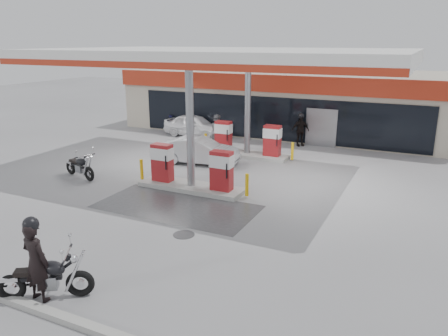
% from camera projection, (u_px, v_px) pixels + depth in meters
% --- Properties ---
extents(ground, '(90.00, 90.00, 0.00)m').
position_uv_depth(ground, '(165.00, 205.00, 16.49)').
color(ground, gray).
rests_on(ground, ground).
extents(wet_patch, '(6.00, 3.00, 0.00)m').
position_uv_depth(wet_patch, '(177.00, 207.00, 16.28)').
color(wet_patch, '#4C4C4F').
rests_on(wet_patch, ground).
extents(drain_cover, '(0.70, 0.70, 0.01)m').
position_uv_depth(drain_cover, '(184.00, 235.00, 13.93)').
color(drain_cover, '#38383A').
rests_on(drain_cover, ground).
extents(kerb, '(28.00, 0.25, 0.15)m').
position_uv_depth(kerb, '(4.00, 297.00, 10.41)').
color(kerb, gray).
rests_on(kerb, ground).
extents(store_building, '(22.00, 8.22, 4.00)m').
position_uv_depth(store_building, '(292.00, 101.00, 29.71)').
color(store_building, '#AAA28E').
rests_on(store_building, ground).
extents(canopy, '(16.00, 10.02, 5.51)m').
position_uv_depth(canopy, '(223.00, 57.00, 19.33)').
color(canopy, silver).
rests_on(canopy, ground).
extents(pump_island_near, '(5.14, 1.30, 1.78)m').
position_uv_depth(pump_island_near, '(191.00, 173.00, 18.02)').
color(pump_island_near, '#9E9E99').
rests_on(pump_island_near, ground).
extents(pump_island_far, '(5.14, 1.30, 1.78)m').
position_uv_depth(pump_island_far, '(247.00, 143.00, 23.21)').
color(pump_island_far, '#9E9E99').
rests_on(pump_island_far, ground).
extents(main_motorcycle, '(1.99, 1.37, 1.17)m').
position_uv_depth(main_motorcycle, '(47.00, 279.00, 10.37)').
color(main_motorcycle, black).
rests_on(main_motorcycle, ground).
extents(biker_main, '(0.74, 0.50, 1.99)m').
position_uv_depth(biker_main, '(36.00, 262.00, 10.20)').
color(biker_main, black).
rests_on(biker_main, ground).
extents(parked_motorcycle, '(2.16, 1.03, 1.13)m').
position_uv_depth(parked_motorcycle, '(80.00, 167.00, 19.56)').
color(parked_motorcycle, black).
rests_on(parked_motorcycle, ground).
extents(sedan_white, '(4.20, 1.90, 1.40)m').
position_uv_depth(sedan_white, '(195.00, 125.00, 28.06)').
color(sedan_white, white).
rests_on(sedan_white, ground).
extents(attendant, '(0.91, 1.07, 1.94)m').
position_uv_depth(attendant, '(217.00, 131.00, 24.94)').
color(attendant, slate).
rests_on(attendant, ground).
extents(hatchback_silver, '(4.18, 1.99, 1.32)m').
position_uv_depth(hatchback_silver, '(199.00, 151.00, 21.81)').
color(hatchback_silver, '#B1B5BA').
rests_on(hatchback_silver, ground).
extents(parked_car_left, '(4.25, 2.42, 1.16)m').
position_uv_depth(parked_car_left, '(198.00, 125.00, 28.87)').
color(parked_car_left, '#131542').
rests_on(parked_car_left, ground).
extents(biker_walking, '(1.11, 1.03, 1.83)m').
position_uv_depth(biker_walking, '(300.00, 130.00, 25.41)').
color(biker_walking, black).
rests_on(biker_walking, ground).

